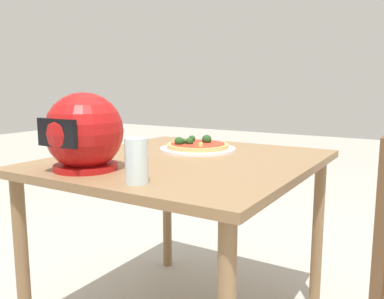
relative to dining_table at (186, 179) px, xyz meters
name	(u,v)px	position (x,y,z in m)	size (l,w,h in m)	color
dining_table	(186,179)	(0.00, 0.00, 0.00)	(0.96, 1.06, 0.74)	olive
pizza_plate	(198,149)	(0.06, -0.19, 0.09)	(0.34, 0.34, 0.01)	white
pizza	(197,145)	(0.06, -0.19, 0.11)	(0.28, 0.28, 0.06)	tan
motorcycle_helmet	(84,133)	(0.18, 0.37, 0.21)	(0.27, 0.27, 0.27)	#B21414
drinking_glass	(137,161)	(-0.10, 0.43, 0.15)	(0.07, 0.07, 0.14)	silver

